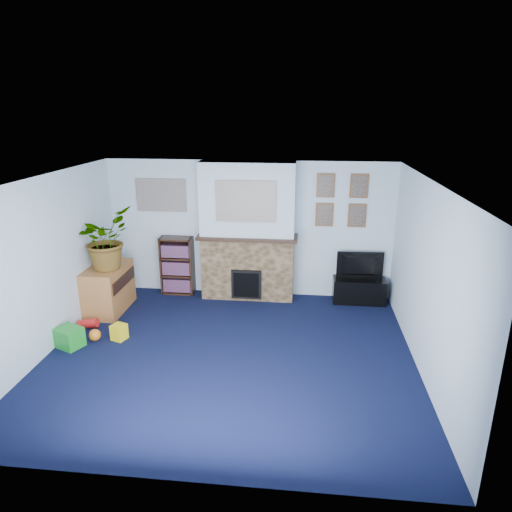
# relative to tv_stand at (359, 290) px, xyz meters

# --- Properties ---
(floor) EXTENTS (5.00, 4.50, 0.01)m
(floor) POSITION_rel_tv_stand_xyz_m (-1.95, -2.03, -0.23)
(floor) COLOR black
(floor) RESTS_ON ground
(ceiling) EXTENTS (5.00, 4.50, 0.01)m
(ceiling) POSITION_rel_tv_stand_xyz_m (-1.95, -2.03, 2.17)
(ceiling) COLOR white
(ceiling) RESTS_ON wall_back
(wall_back) EXTENTS (5.00, 0.04, 2.40)m
(wall_back) POSITION_rel_tv_stand_xyz_m (-1.95, 0.22, 0.97)
(wall_back) COLOR silver
(wall_back) RESTS_ON ground
(wall_front) EXTENTS (5.00, 0.04, 2.40)m
(wall_front) POSITION_rel_tv_stand_xyz_m (-1.95, -4.28, 0.97)
(wall_front) COLOR silver
(wall_front) RESTS_ON ground
(wall_left) EXTENTS (0.04, 4.50, 2.40)m
(wall_left) POSITION_rel_tv_stand_xyz_m (-4.45, -2.03, 0.97)
(wall_left) COLOR silver
(wall_left) RESTS_ON ground
(wall_right) EXTENTS (0.04, 4.50, 2.40)m
(wall_right) POSITION_rel_tv_stand_xyz_m (0.55, -2.03, 0.97)
(wall_right) COLOR silver
(wall_right) RESTS_ON ground
(chimney_breast) EXTENTS (1.72, 0.50, 2.40)m
(chimney_breast) POSITION_rel_tv_stand_xyz_m (-1.95, 0.02, 0.96)
(chimney_breast) COLOR brown
(chimney_breast) RESTS_ON ground
(collage_main) EXTENTS (1.00, 0.03, 0.68)m
(collage_main) POSITION_rel_tv_stand_xyz_m (-1.95, -0.19, 1.55)
(collage_main) COLOR gray
(collage_main) RESTS_ON chimney_breast
(collage_left) EXTENTS (0.90, 0.03, 0.58)m
(collage_left) POSITION_rel_tv_stand_xyz_m (-3.50, 0.21, 1.55)
(collage_left) COLOR gray
(collage_left) RESTS_ON wall_back
(portrait_tl) EXTENTS (0.30, 0.03, 0.40)m
(portrait_tl) POSITION_rel_tv_stand_xyz_m (-0.65, 0.20, 1.77)
(portrait_tl) COLOR brown
(portrait_tl) RESTS_ON wall_back
(portrait_tr) EXTENTS (0.30, 0.03, 0.40)m
(portrait_tr) POSITION_rel_tv_stand_xyz_m (-0.10, 0.20, 1.77)
(portrait_tr) COLOR brown
(portrait_tr) RESTS_ON wall_back
(portrait_bl) EXTENTS (0.30, 0.03, 0.40)m
(portrait_bl) POSITION_rel_tv_stand_xyz_m (-0.65, 0.20, 1.27)
(portrait_bl) COLOR brown
(portrait_bl) RESTS_ON wall_back
(portrait_br) EXTENTS (0.30, 0.03, 0.40)m
(portrait_br) POSITION_rel_tv_stand_xyz_m (-0.10, 0.20, 1.27)
(portrait_br) COLOR brown
(portrait_br) RESTS_ON wall_back
(tv_stand) EXTENTS (0.90, 0.38, 0.43)m
(tv_stand) POSITION_rel_tv_stand_xyz_m (0.00, 0.00, 0.00)
(tv_stand) COLOR black
(tv_stand) RESTS_ON ground
(television) EXTENTS (0.80, 0.15, 0.46)m
(television) POSITION_rel_tv_stand_xyz_m (0.00, 0.02, 0.43)
(television) COLOR black
(television) RESTS_ON tv_stand
(bookshelf) EXTENTS (0.58, 0.28, 1.05)m
(bookshelf) POSITION_rel_tv_stand_xyz_m (-3.24, 0.08, 0.28)
(bookshelf) COLOR black
(bookshelf) RESTS_ON ground
(sideboard) EXTENTS (0.55, 0.99, 0.77)m
(sideboard) POSITION_rel_tv_stand_xyz_m (-4.19, -0.78, 0.12)
(sideboard) COLOR #A46734
(sideboard) RESTS_ON ground
(potted_plant) EXTENTS (0.79, 0.90, 0.96)m
(potted_plant) POSITION_rel_tv_stand_xyz_m (-4.14, -0.83, 1.03)
(potted_plant) COLOR #26661E
(potted_plant) RESTS_ON sideboard
(mantel_clock) EXTENTS (0.10, 0.06, 0.14)m
(mantel_clock) POSITION_rel_tv_stand_xyz_m (-2.00, -0.03, 1.00)
(mantel_clock) COLOR gold
(mantel_clock) RESTS_ON chimney_breast
(mantel_candle) EXTENTS (0.05, 0.05, 0.16)m
(mantel_candle) POSITION_rel_tv_stand_xyz_m (-1.65, -0.03, 1.01)
(mantel_candle) COLOR #B2BFC6
(mantel_candle) RESTS_ON chimney_breast
(mantel_teddy) EXTENTS (0.13, 0.13, 0.13)m
(mantel_teddy) POSITION_rel_tv_stand_xyz_m (-2.43, -0.03, 0.99)
(mantel_teddy) COLOR gray
(mantel_teddy) RESTS_ON chimney_breast
(mantel_can) EXTENTS (0.06, 0.06, 0.13)m
(mantel_can) POSITION_rel_tv_stand_xyz_m (-1.30, -0.03, 0.99)
(mantel_can) COLOR yellow
(mantel_can) RESTS_ON chimney_breast
(green_crate) EXTENTS (0.44, 0.40, 0.28)m
(green_crate) POSITION_rel_tv_stand_xyz_m (-4.25, -2.03, -0.09)
(green_crate) COLOR #198C26
(green_crate) RESTS_ON ground
(toy_ball) EXTENTS (0.17, 0.17, 0.17)m
(toy_ball) POSITION_rel_tv_stand_xyz_m (-3.97, -1.83, -0.14)
(toy_ball) COLOR orange
(toy_ball) RESTS_ON ground
(toy_block) EXTENTS (0.24, 0.24, 0.23)m
(toy_block) POSITION_rel_tv_stand_xyz_m (-3.63, -1.76, -0.12)
(toy_block) COLOR yellow
(toy_block) RESTS_ON ground
(toy_tube) EXTENTS (0.32, 0.14, 0.18)m
(toy_tube) POSITION_rel_tv_stand_xyz_m (-4.25, -1.46, -0.16)
(toy_tube) COLOR red
(toy_tube) RESTS_ON ground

